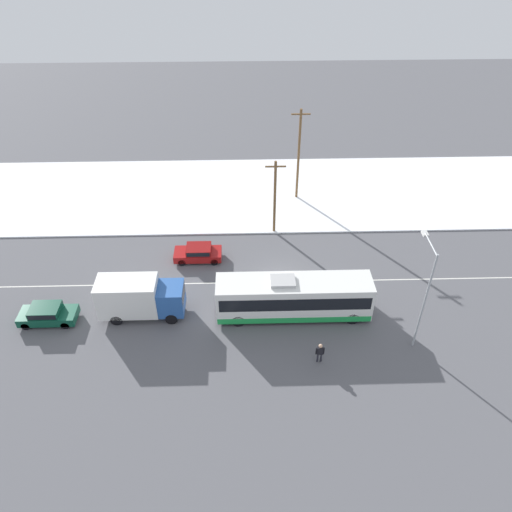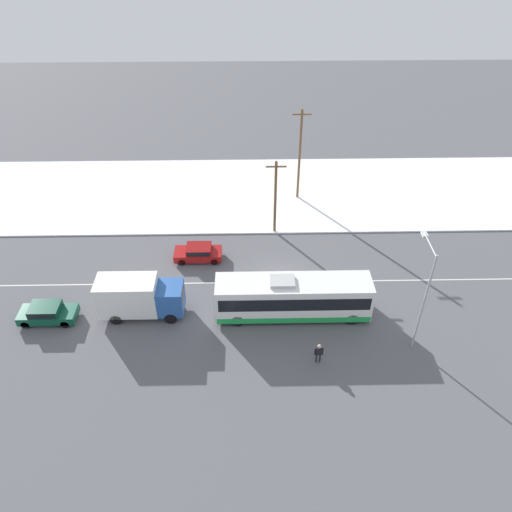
{
  "view_description": "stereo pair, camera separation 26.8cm",
  "coord_description": "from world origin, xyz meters",
  "px_view_note": "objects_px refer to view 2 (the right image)",
  "views": [
    {
      "loc": [
        -2.81,
        -31.02,
        26.78
      ],
      "look_at": [
        -1.88,
        1.72,
        1.4
      ],
      "focal_mm": 35.0,
      "sensor_mm": 36.0,
      "label": 1
    },
    {
      "loc": [
        -2.55,
        -31.03,
        26.78
      ],
      "look_at": [
        -1.88,
        1.72,
        1.4
      ],
      "focal_mm": 35.0,
      "sensor_mm": 36.0,
      "label": 2
    }
  ],
  "objects_px": {
    "parked_car_near_truck": "(47,312)",
    "utility_pole_roadside": "(275,196)",
    "streetlamp": "(424,287)",
    "utility_pole_snowlot": "(300,154)",
    "city_bus": "(293,298)",
    "pedestrian_at_stop": "(319,352)",
    "box_truck": "(138,296)",
    "sedan_car": "(198,252)"
  },
  "relations": [
    {
      "from": "parked_car_near_truck",
      "to": "utility_pole_roadside",
      "type": "relative_size",
      "value": 0.58
    },
    {
      "from": "city_bus",
      "to": "utility_pole_snowlot",
      "type": "relative_size",
      "value": 1.22
    },
    {
      "from": "parked_car_near_truck",
      "to": "utility_pole_snowlot",
      "type": "height_order",
      "value": "utility_pole_snowlot"
    },
    {
      "from": "city_bus",
      "to": "parked_car_near_truck",
      "type": "bearing_deg",
      "value": -179.09
    },
    {
      "from": "box_truck",
      "to": "pedestrian_at_stop",
      "type": "height_order",
      "value": "box_truck"
    },
    {
      "from": "utility_pole_snowlot",
      "to": "sedan_car",
      "type": "bearing_deg",
      "value": -133.05
    },
    {
      "from": "box_truck",
      "to": "parked_car_near_truck",
      "type": "xyz_separation_m",
      "value": [
        -6.83,
        -0.54,
        -1.0
      ]
    },
    {
      "from": "pedestrian_at_stop",
      "to": "utility_pole_snowlot",
      "type": "xyz_separation_m",
      "value": [
        0.45,
        21.75,
        3.87
      ]
    },
    {
      "from": "utility_pole_roadside",
      "to": "city_bus",
      "type": "bearing_deg",
      "value": -85.76
    },
    {
      "from": "box_truck",
      "to": "streetlamp",
      "type": "distance_m",
      "value": 20.27
    },
    {
      "from": "parked_car_near_truck",
      "to": "utility_pole_roadside",
      "type": "xyz_separation_m",
      "value": [
        17.5,
        11.21,
        3.05
      ]
    },
    {
      "from": "streetlamp",
      "to": "utility_pole_snowlot",
      "type": "xyz_separation_m",
      "value": [
        -6.41,
        19.94,
        -0.22
      ]
    },
    {
      "from": "pedestrian_at_stop",
      "to": "city_bus",
      "type": "bearing_deg",
      "value": 106.48
    },
    {
      "from": "city_bus",
      "to": "pedestrian_at_stop",
      "type": "height_order",
      "value": "city_bus"
    },
    {
      "from": "utility_pole_roadside",
      "to": "streetlamp",
      "type": "bearing_deg",
      "value": -56.79
    },
    {
      "from": "pedestrian_at_stop",
      "to": "sedan_car",
      "type": "bearing_deg",
      "value": 127.61
    },
    {
      "from": "pedestrian_at_stop",
      "to": "utility_pole_snowlot",
      "type": "relative_size",
      "value": 0.18
    },
    {
      "from": "city_bus",
      "to": "streetlamp",
      "type": "bearing_deg",
      "value": -19.51
    },
    {
      "from": "sedan_car",
      "to": "utility_pole_roadside",
      "type": "relative_size",
      "value": 0.56
    },
    {
      "from": "city_bus",
      "to": "streetlamp",
      "type": "relative_size",
      "value": 1.41
    },
    {
      "from": "sedan_car",
      "to": "pedestrian_at_stop",
      "type": "bearing_deg",
      "value": 127.61
    },
    {
      "from": "utility_pole_roadside",
      "to": "utility_pole_snowlot",
      "type": "relative_size",
      "value": 0.77
    },
    {
      "from": "city_bus",
      "to": "utility_pole_roadside",
      "type": "relative_size",
      "value": 1.58
    },
    {
      "from": "box_truck",
      "to": "sedan_car",
      "type": "height_order",
      "value": "box_truck"
    },
    {
      "from": "city_bus",
      "to": "utility_pole_snowlot",
      "type": "xyz_separation_m",
      "value": [
        1.85,
        17.01,
        3.25
      ]
    },
    {
      "from": "parked_car_near_truck",
      "to": "utility_pole_roadside",
      "type": "height_order",
      "value": "utility_pole_roadside"
    },
    {
      "from": "city_bus",
      "to": "pedestrian_at_stop",
      "type": "relative_size",
      "value": 6.77
    },
    {
      "from": "parked_car_near_truck",
      "to": "utility_pole_roadside",
      "type": "bearing_deg",
      "value": 32.64
    },
    {
      "from": "city_bus",
      "to": "sedan_car",
      "type": "bearing_deg",
      "value": 137.61
    },
    {
      "from": "city_bus",
      "to": "box_truck",
      "type": "distance_m",
      "value": 11.49
    },
    {
      "from": "parked_car_near_truck",
      "to": "utility_pole_roadside",
      "type": "distance_m",
      "value": 21.01
    },
    {
      "from": "sedan_car",
      "to": "box_truck",
      "type": "bearing_deg",
      "value": 59.67
    },
    {
      "from": "sedan_car",
      "to": "parked_car_near_truck",
      "type": "height_order",
      "value": "parked_car_near_truck"
    },
    {
      "from": "utility_pole_snowlot",
      "to": "pedestrian_at_stop",
      "type": "bearing_deg",
      "value": -91.17
    },
    {
      "from": "box_truck",
      "to": "streetlamp",
      "type": "height_order",
      "value": "streetlamp"
    },
    {
      "from": "box_truck",
      "to": "parked_car_near_truck",
      "type": "relative_size",
      "value": 1.51
    },
    {
      "from": "parked_car_near_truck",
      "to": "box_truck",
      "type": "bearing_deg",
      "value": 4.51
    },
    {
      "from": "pedestrian_at_stop",
      "to": "utility_pole_roadside",
      "type": "relative_size",
      "value": 0.23
    },
    {
      "from": "box_truck",
      "to": "sedan_car",
      "type": "xyz_separation_m",
      "value": [
        3.9,
        6.67,
        -1.03
      ]
    },
    {
      "from": "utility_pole_snowlot",
      "to": "streetlamp",
      "type": "bearing_deg",
      "value": -72.18
    },
    {
      "from": "sedan_car",
      "to": "streetlamp",
      "type": "relative_size",
      "value": 0.5
    },
    {
      "from": "parked_car_near_truck",
      "to": "streetlamp",
      "type": "relative_size",
      "value": 0.51
    }
  ]
}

